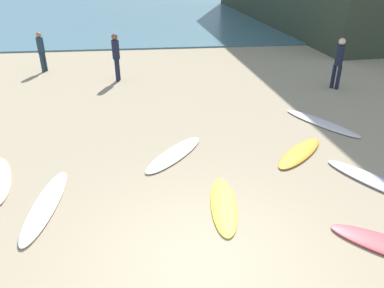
{
  "coord_description": "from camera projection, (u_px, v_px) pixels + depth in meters",
  "views": [
    {
      "loc": [
        -0.68,
        -4.44,
        4.48
      ],
      "look_at": [
        0.26,
        3.65,
        0.3
      ],
      "focal_mm": 34.74,
      "sensor_mm": 36.0,
      "label": 1
    }
  ],
  "objects": [
    {
      "name": "ocean_water",
      "position": [
        153.0,
        4.0,
        37.28
      ],
      "size": [
        120.0,
        40.0,
        0.08
      ],
      "primitive_type": "cube",
      "color": "slate",
      "rests_on": "ground_plane"
    },
    {
      "name": "beachgoer_near",
      "position": [
        41.0,
        50.0,
        15.47
      ],
      "size": [
        0.35,
        0.35,
        1.64
      ],
      "rotation": [
        0.0,
        0.0,
        1.27
      ],
      "color": "#1E3342",
      "rests_on": "ground_plane"
    },
    {
      "name": "surfboard_5",
      "position": [
        224.0,
        205.0,
        7.37
      ],
      "size": [
        0.73,
        2.0,
        0.06
      ],
      "primitive_type": "ellipsoid",
      "rotation": [
        0.0,
        0.0,
        3.03
      ],
      "color": "yellow",
      "rests_on": "ground_plane"
    },
    {
      "name": "surfboard_0",
      "position": [
        321.0,
        123.0,
        10.95
      ],
      "size": [
        1.72,
        2.44,
        0.08
      ],
      "primitive_type": "ellipsoid",
      "rotation": [
        0.0,
        0.0,
        3.67
      ],
      "color": "white",
      "rests_on": "ground_plane"
    },
    {
      "name": "surfboard_4",
      "position": [
        300.0,
        153.0,
        9.3
      ],
      "size": [
        1.84,
        1.81,
        0.08
      ],
      "primitive_type": "ellipsoid",
      "rotation": [
        0.0,
        0.0,
        -0.8
      ],
      "color": "orange",
      "rests_on": "ground_plane"
    },
    {
      "name": "beachgoer_far",
      "position": [
        116.0,
        55.0,
        14.27
      ],
      "size": [
        0.32,
        0.34,
        1.82
      ],
      "rotation": [
        0.0,
        0.0,
        4.55
      ],
      "color": "#191E33",
      "rests_on": "ground_plane"
    },
    {
      "name": "beachgoer_mid",
      "position": [
        339.0,
        61.0,
        13.41
      ],
      "size": [
        0.39,
        0.39,
        1.84
      ],
      "rotation": [
        0.0,
        0.0,
        2.24
      ],
      "color": "#191E33",
      "rests_on": "ground_plane"
    },
    {
      "name": "surfboard_8",
      "position": [
        45.0,
        205.0,
        7.36
      ],
      "size": [
        0.71,
        2.51,
        0.09
      ],
      "primitive_type": "ellipsoid",
      "rotation": [
        0.0,
        0.0,
        -0.09
      ],
      "color": "white",
      "rests_on": "ground_plane"
    },
    {
      "name": "ground_plane",
      "position": [
        202.0,
        263.0,
        6.04
      ],
      "size": [
        120.0,
        120.0,
        0.0
      ],
      "primitive_type": "plane",
      "color": "tan"
    },
    {
      "name": "surfboard_2",
      "position": [
        376.0,
        182.0,
        8.11
      ],
      "size": [
        1.67,
        2.3,
        0.09
      ],
      "primitive_type": "ellipsoid",
      "rotation": [
        0.0,
        0.0,
        0.54
      ],
      "color": "white",
      "rests_on": "ground_plane"
    },
    {
      "name": "surfboard_1",
      "position": [
        174.0,
        154.0,
        9.24
      ],
      "size": [
        1.83,
        2.09,
        0.07
      ],
      "primitive_type": "ellipsoid",
      "rotation": [
        0.0,
        0.0,
        2.47
      ],
      "color": "#EFE2C8",
      "rests_on": "ground_plane"
    }
  ]
}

